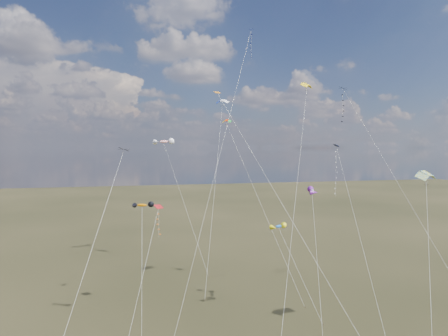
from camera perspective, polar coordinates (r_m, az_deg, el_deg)
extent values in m
cube|color=black|center=(64.14, 16.63, 10.87)|extent=(1.33, 1.31, 0.44)
cylinder|color=silver|center=(58.99, 24.49, -3.58)|extent=(8.79, 17.76, 30.85)
cube|color=#0C1751|center=(70.83, 3.90, 19.18)|extent=(0.74, 0.70, 0.27)
cylinder|color=silver|center=(54.33, -0.62, 1.88)|extent=(16.48, 23.78, 41.68)
cube|color=black|center=(40.50, -14.14, 2.62)|extent=(0.98, 1.01, 0.31)
cylinder|color=silver|center=(37.20, -19.54, -14.41)|extent=(7.04, 10.30, 21.67)
cube|color=#A8131A|center=(55.58, -9.32, -5.46)|extent=(1.36, 1.33, 0.44)
cylinder|color=silver|center=(51.67, -11.32, -13.94)|extent=(4.52, 10.82, 13.78)
cube|color=#111A53|center=(55.24, 15.76, 3.11)|extent=(0.68, 0.74, 0.32)
cylinder|color=silver|center=(50.01, 18.94, -9.67)|extent=(1.41, 14.15, 22.12)
cube|color=orange|center=(53.88, -0.97, 10.75)|extent=(0.89, 0.85, 0.32)
cylinder|color=silver|center=(46.10, 8.96, -6.14)|extent=(11.61, 20.18, 29.18)
cylinder|color=silver|center=(50.78, 10.16, -3.95)|extent=(12.98, 21.35, 31.59)
cylinder|color=silver|center=(65.32, -1.36, -2.84)|extent=(6.73, 16.89, 30.57)
cube|color=#332316|center=(60.11, -2.78, -18.31)|extent=(0.10, 0.10, 0.12)
cylinder|color=silver|center=(45.28, 27.36, -13.28)|extent=(10.05, 13.24, 18.87)
cylinder|color=silver|center=(64.20, 5.19, -4.61)|extent=(5.44, 22.14, 26.88)
cube|color=#332316|center=(58.62, 11.51, -18.93)|extent=(0.10, 0.10, 0.12)
ellipsoid|color=orange|center=(51.33, -11.63, -5.21)|extent=(2.71, 1.76, 0.92)
cylinder|color=silver|center=(48.99, -11.65, -14.37)|extent=(0.53, 8.04, 14.63)
ellipsoid|color=silver|center=(54.76, 12.47, -3.18)|extent=(1.63, 2.83, 0.94)
cylinder|color=silver|center=(50.13, 13.20, -13.12)|extent=(4.31, 11.89, 16.08)
ellipsoid|color=red|center=(81.24, -8.59, 3.75)|extent=(3.80, 2.32, 1.40)
cylinder|color=silver|center=(74.47, -5.68, -5.05)|extent=(5.95, 15.77, 23.08)
cube|color=#332316|center=(69.97, -2.19, -15.21)|extent=(0.10, 0.10, 0.12)
ellipsoid|color=blue|center=(54.14, 7.82, -8.25)|extent=(2.19, 1.56, 0.89)
cylinder|color=silver|center=(53.73, 10.81, -14.61)|extent=(3.70, 5.67, 11.37)
cube|color=#332316|center=(54.10, 13.97, -20.88)|extent=(0.10, 0.10, 0.12)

